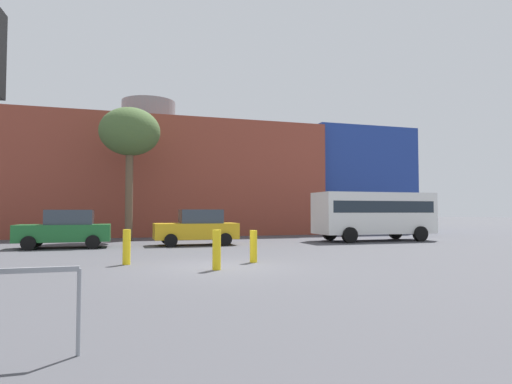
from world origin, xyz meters
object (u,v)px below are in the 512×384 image
at_px(bollard_yellow_0, 217,250).
at_px(parked_car_1, 66,229).
at_px(bollard_yellow_2, 127,247).
at_px(parked_car_2, 197,227).
at_px(bollard_yellow_1, 253,246).
at_px(bare_tree_0, 130,133).
at_px(white_bus, 374,212).

bearing_deg(bollard_yellow_0, parked_car_1, 118.40).
bearing_deg(bollard_yellow_2, parked_car_2, 65.08).
bearing_deg(bollard_yellow_2, parked_car_1, 109.70).
xyz_separation_m(parked_car_1, bollard_yellow_0, (5.07, -9.38, -0.30)).
bearing_deg(bollard_yellow_1, parked_car_1, 129.86).
relative_size(parked_car_2, bollard_yellow_2, 3.69).
height_order(parked_car_2, bollard_yellow_2, parked_car_2).
height_order(bare_tree_0, bollard_yellow_0, bare_tree_0).
height_order(bollard_yellow_0, bollard_yellow_2, bollard_yellow_0).
bearing_deg(parked_car_2, bare_tree_0, -52.83).
relative_size(parked_car_1, white_bus, 0.59).
height_order(parked_car_1, bollard_yellow_2, parked_car_1).
bearing_deg(parked_car_2, parked_car_1, 0.00).
bearing_deg(bare_tree_0, white_bus, -16.78).
distance_m(white_bus, bollard_yellow_1, 12.60).
relative_size(bollard_yellow_1, bollard_yellow_2, 0.95).
bearing_deg(parked_car_1, bollard_yellow_0, 118.40).
bearing_deg(bare_tree_0, bollard_yellow_2, -90.96).
bearing_deg(parked_car_1, bare_tree_0, -123.64).
height_order(bare_tree_0, bollard_yellow_1, bare_tree_0).
relative_size(parked_car_2, bollard_yellow_1, 3.88).
xyz_separation_m(parked_car_1, bollard_yellow_2, (2.62, -7.33, -0.32)).
xyz_separation_m(bare_tree_0, bollard_yellow_2, (-0.19, -11.56, -5.59)).
bearing_deg(bollard_yellow_0, parked_car_2, 84.18).
xyz_separation_m(parked_car_2, bollard_yellow_2, (-3.40, -7.33, -0.33)).
xyz_separation_m(parked_car_2, white_bus, (10.14, 0.21, 0.75)).
relative_size(white_bus, bare_tree_0, 0.89).
bearing_deg(bollard_yellow_0, bollard_yellow_2, 140.02).
bearing_deg(bollard_yellow_1, bollard_yellow_2, 171.67).
xyz_separation_m(bollard_yellow_0, bollard_yellow_2, (-2.45, 2.05, -0.02)).
relative_size(parked_car_2, bollard_yellow_0, 3.57).
bearing_deg(bare_tree_0, bollard_yellow_1, -72.68).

